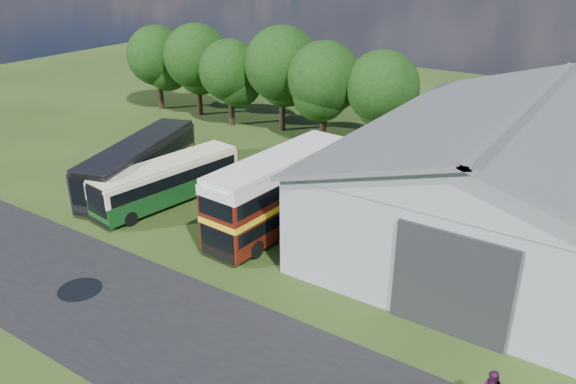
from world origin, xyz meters
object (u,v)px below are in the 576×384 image
Objects in this scene: storage_shed at (522,166)px; bus_dark_single at (140,163)px; bus_green_single at (168,181)px; bus_maroon_double at (279,193)px.

storage_shed reaches higher than bus_dark_single.
bus_maroon_double is (8.31, 1.09, 0.79)m from bus_green_single.
bus_green_single is 0.87× the size of bus_dark_single.
bus_green_single is at bearing -156.54° from storage_shed.
bus_green_single is 3.70m from bus_dark_single.
storage_shed reaches higher than bus_green_single.
storage_shed is at bearing 32.13° from bus_green_single.
bus_dark_single is at bearing -175.26° from bus_maroon_double.
bus_green_single is 0.98× the size of bus_maroon_double.
storage_shed is 2.30× the size of bus_green_single.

